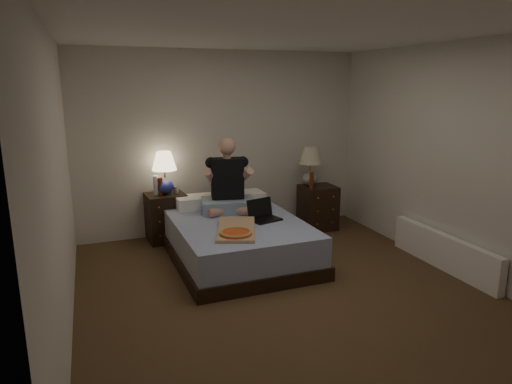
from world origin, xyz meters
name	(u,v)px	position (x,y,z in m)	size (l,w,h in m)	color
floor	(287,294)	(0.00, 0.00, 0.00)	(4.00, 4.50, 0.00)	brown
ceiling	(292,31)	(0.00, 0.00, 2.50)	(4.00, 4.50, 0.00)	white
wall_back	(222,143)	(0.00, 2.25, 1.25)	(4.00, 2.50, 0.00)	white
wall_front	(480,252)	(0.00, -2.25, 1.25)	(4.00, 2.50, 0.00)	white
wall_left	(58,188)	(-2.00, 0.00, 1.25)	(4.50, 2.50, 0.00)	white
wall_right	(457,159)	(2.00, 0.00, 1.25)	(4.50, 2.50, 0.00)	white
bed	(237,240)	(-0.17, 1.07, 0.24)	(1.44, 1.92, 0.48)	#607BC0
nightstand_left	(166,217)	(-0.85, 2.05, 0.32)	(0.49, 0.44, 0.64)	black
nightstand_right	(318,207)	(1.28, 1.81, 0.31)	(0.48, 0.44, 0.63)	black
lamp_left	(165,173)	(-0.85, 2.05, 0.92)	(0.32, 0.32, 0.56)	#2A349C
lamp_right	(310,166)	(1.19, 1.90, 0.91)	(0.32, 0.32, 0.56)	gray
water_bottle	(156,185)	(-0.96, 2.05, 0.76)	(0.07, 0.07, 0.25)	silver
soda_can	(176,190)	(-0.71, 2.00, 0.69)	(0.07, 0.07, 0.10)	#B2B2AD
beer_bottle_left	(161,186)	(-0.91, 2.01, 0.75)	(0.06, 0.06, 0.23)	#541F0C
beer_bottle_right	(312,181)	(1.11, 1.69, 0.74)	(0.06, 0.06, 0.23)	#5F280D
person	(228,175)	(-0.16, 1.49, 0.95)	(0.66, 0.52, 0.93)	black
laptop	(266,211)	(0.14, 0.96, 0.60)	(0.34, 0.28, 0.24)	black
pizza_box	(236,234)	(-0.37, 0.50, 0.52)	(0.40, 0.76, 0.08)	tan
radiator	(444,252)	(1.93, -0.01, 0.20)	(0.10, 1.60, 0.40)	white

